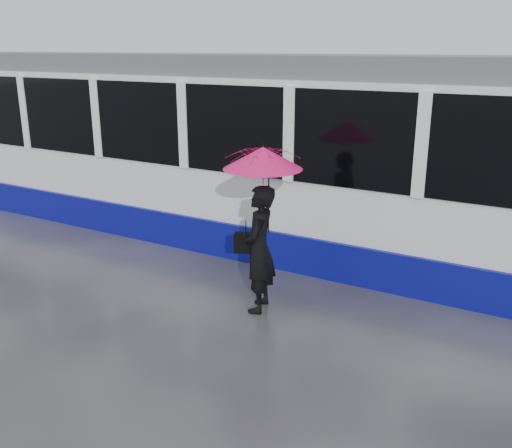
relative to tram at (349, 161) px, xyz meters
The scene contains 6 objects.
ground 3.23m from the tram, 116.10° to the right, with size 90.00×90.00×0.00m, color #28282D.
rails 2.04m from the tram, behind, with size 34.00×1.51×0.02m.
tram is the anchor object (origin of this frame).
woman 2.80m from the tram, 93.79° to the right, with size 0.64×0.42×1.75m, color black.
umbrella 2.71m from the tram, 92.73° to the right, with size 1.29×1.29×1.18m.
handbag 2.79m from the tram, 98.49° to the right, with size 0.34×0.22×0.45m.
Camera 1 is at (4.64, -6.42, 3.48)m, focal length 40.00 mm.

